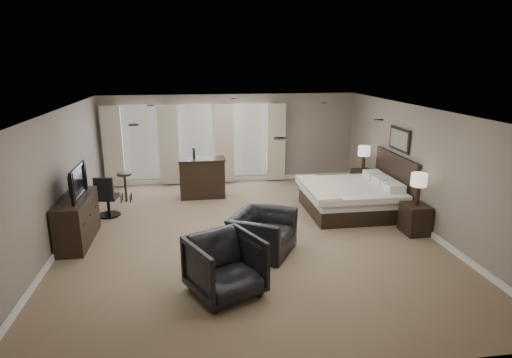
{
  "coord_description": "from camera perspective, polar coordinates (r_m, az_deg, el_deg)",
  "views": [
    {
      "loc": [
        -1.1,
        -8.29,
        3.54
      ],
      "look_at": [
        0.2,
        0.4,
        1.1
      ],
      "focal_mm": 30.0,
      "sensor_mm": 36.0,
      "label": 1
    }
  ],
  "objects": [
    {
      "name": "room",
      "position": [
        8.65,
        -0.92,
        0.52
      ],
      "size": [
        7.6,
        8.6,
        2.64
      ],
      "color": "#77644B",
      "rests_on": "ground"
    },
    {
      "name": "window_bay",
      "position": [
        12.61,
        -7.93,
        4.7
      ],
      "size": [
        5.25,
        0.2,
        2.3
      ],
      "color": "silver",
      "rests_on": "room"
    },
    {
      "name": "bed",
      "position": [
        10.41,
        12.54,
        -0.72
      ],
      "size": [
        2.18,
        2.08,
        1.39
      ],
      "primitive_type": "cube",
      "color": "silver",
      "rests_on": "ground"
    },
    {
      "name": "nightstand_near",
      "position": [
        9.65,
        20.43,
        -5.01
      ],
      "size": [
        0.48,
        0.58,
        0.63
      ],
      "primitive_type": "cube",
      "color": "black",
      "rests_on": "ground"
    },
    {
      "name": "nightstand_far",
      "position": [
        12.13,
        13.96,
        -0.33
      ],
      "size": [
        0.48,
        0.59,
        0.64
      ],
      "primitive_type": "cube",
      "color": "black",
      "rests_on": "ground"
    },
    {
      "name": "lamp_near",
      "position": [
        9.45,
        20.8,
        -1.28
      ],
      "size": [
        0.33,
        0.33,
        0.68
      ],
      "primitive_type": "cube",
      "color": "beige",
      "rests_on": "nightstand_near"
    },
    {
      "name": "lamp_far",
      "position": [
        11.97,
        14.17,
        2.7
      ],
      "size": [
        0.33,
        0.33,
        0.67
      ],
      "primitive_type": "cube",
      "color": "beige",
      "rests_on": "nightstand_far"
    },
    {
      "name": "wall_art",
      "position": [
        10.63,
        18.55,
        5.03
      ],
      "size": [
        0.04,
        0.96,
        0.56
      ],
      "primitive_type": "cube",
      "color": "slate",
      "rests_on": "room"
    },
    {
      "name": "dresser",
      "position": [
        9.28,
        -22.74,
        -5.07
      ],
      "size": [
        0.52,
        1.62,
        0.94
      ],
      "primitive_type": "cube",
      "color": "black",
      "rests_on": "ground"
    },
    {
      "name": "tv",
      "position": [
        9.11,
        -23.09,
        -1.87
      ],
      "size": [
        0.63,
        1.1,
        0.14
      ],
      "primitive_type": "imported",
      "rotation": [
        0.0,
        0.0,
        1.57
      ],
      "color": "black",
      "rests_on": "dresser"
    },
    {
      "name": "armchair_near",
      "position": [
        8.12,
        0.86,
        -6.32
      ],
      "size": [
        1.27,
        1.42,
        1.04
      ],
      "primitive_type": "imported",
      "rotation": [
        0.0,
        0.0,
        1.04
      ],
      "color": "black",
      "rests_on": "ground"
    },
    {
      "name": "armchair_far",
      "position": [
        6.73,
        -4.15,
        -11.18
      ],
      "size": [
        1.33,
        1.3,
        1.04
      ],
      "primitive_type": "imported",
      "rotation": [
        0.0,
        0.0,
        0.45
      ],
      "color": "black",
      "rests_on": "ground"
    },
    {
      "name": "bar_counter",
      "position": [
        11.46,
        -7.17,
        0.19
      ],
      "size": [
        1.22,
        0.63,
        1.06
      ],
      "primitive_type": "cube",
      "color": "black",
      "rests_on": "ground"
    },
    {
      "name": "bar_stool_left",
      "position": [
        11.53,
        -17.02,
        -1.06
      ],
      "size": [
        0.42,
        0.42,
        0.77
      ],
      "primitive_type": "cube",
      "rotation": [
        0.0,
        0.0,
        0.17
      ],
      "color": "black",
      "rests_on": "ground"
    },
    {
      "name": "bar_stool_right",
      "position": [
        11.51,
        -7.6,
        -0.36
      ],
      "size": [
        0.51,
        0.51,
        0.83
      ],
      "primitive_type": "cube",
      "rotation": [
        0.0,
        0.0,
        -0.39
      ],
      "color": "black",
      "rests_on": "ground"
    },
    {
      "name": "desk_chair",
      "position": [
        10.54,
        -19.19,
        -2.14
      ],
      "size": [
        0.57,
        0.57,
        0.99
      ],
      "primitive_type": "cube",
      "rotation": [
        0.0,
        0.0,
        3.01
      ],
      "color": "black",
      "rests_on": "ground"
    }
  ]
}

